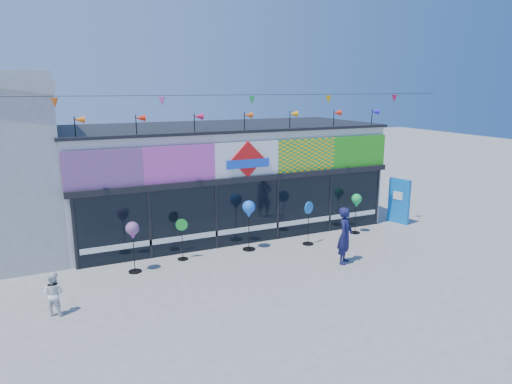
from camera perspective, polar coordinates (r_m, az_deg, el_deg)
ground at (r=13.85m, az=4.71°, el=-10.68°), size 80.00×80.00×0.00m
kite_shop at (r=18.43m, az=-4.24°, el=1.99°), size 16.00×5.70×5.31m
blue_sign at (r=19.82m, az=17.44°, el=-1.07°), size 0.41×0.94×1.87m
spinner_0 at (r=14.29m, az=-15.17°, el=-4.85°), size 0.41×0.41×1.60m
spinner_1 at (r=15.15m, az=-9.22°, el=-5.72°), size 0.38×0.35×1.39m
spinner_2 at (r=15.65m, az=-0.91°, el=-2.34°), size 0.45×0.45×1.77m
spinner_3 at (r=16.46m, az=6.58°, el=-3.73°), size 0.43×0.40×1.59m
spinner_4 at (r=17.92m, az=12.44°, el=-1.20°), size 0.40×0.40×1.57m
adult_man at (r=14.89m, az=11.06°, el=-5.36°), size 0.80×0.78×1.85m
child at (r=12.61m, az=-23.98°, el=-11.52°), size 0.62×0.55×1.11m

